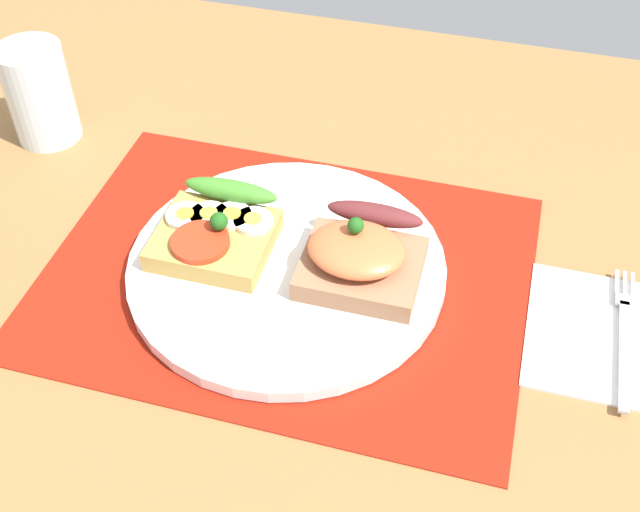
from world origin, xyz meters
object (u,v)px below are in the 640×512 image
(sandwich_egg_tomato, at_px, (216,231))
(fork, at_px, (624,332))
(napkin, at_px, (618,335))
(drinking_glass, at_px, (39,94))
(plate, at_px, (287,267))
(sandwich_salmon, at_px, (361,253))

(sandwich_egg_tomato, height_order, fork, sandwich_egg_tomato)
(napkin, bearing_deg, drinking_glass, 167.76)
(napkin, distance_m, drinking_glass, 0.60)
(plate, bearing_deg, sandwich_salmon, 6.40)
(napkin, bearing_deg, sandwich_egg_tomato, 179.49)
(sandwich_egg_tomato, bearing_deg, fork, -0.41)
(sandwich_salmon, bearing_deg, sandwich_egg_tomato, -179.44)
(sandwich_egg_tomato, height_order, napkin, sandwich_egg_tomato)
(napkin, xyz_separation_m, fork, (0.00, 0.00, 0.00))
(sandwich_salmon, relative_size, fork, 0.67)
(sandwich_egg_tomato, relative_size, napkin, 0.71)
(plate, xyz_separation_m, fork, (0.28, 0.00, -0.00))
(sandwich_salmon, height_order, fork, sandwich_salmon)
(sandwich_egg_tomato, relative_size, sandwich_salmon, 1.03)
(sandwich_egg_tomato, height_order, drinking_glass, drinking_glass)
(napkin, distance_m, fork, 0.01)
(plate, relative_size, sandwich_salmon, 2.76)
(sandwich_egg_tomato, bearing_deg, plate, -5.11)
(napkin, bearing_deg, sandwich_salmon, 178.84)
(napkin, height_order, fork, fork)
(sandwich_egg_tomato, xyz_separation_m, sandwich_salmon, (0.13, 0.00, 0.01))
(sandwich_egg_tomato, xyz_separation_m, fork, (0.35, -0.00, -0.02))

